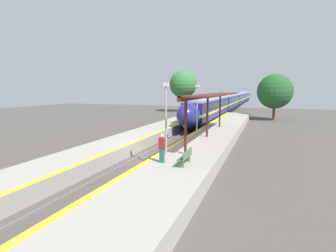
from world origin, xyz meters
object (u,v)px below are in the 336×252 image
(person_waiting, at_px, (162,148))
(lamppost_near, at_px, (166,114))
(platform_bench, at_px, (186,157))
(railway_signal, at_px, (195,107))
(train, at_px, (234,100))
(lamppost_mid, at_px, (197,106))

(person_waiting, relative_size, lamppost_near, 0.36)
(platform_bench, height_order, person_waiting, person_waiting)
(person_waiting, relative_size, railway_signal, 0.43)
(platform_bench, relative_size, lamppost_near, 0.36)
(train, height_order, lamppost_near, lamppost_near)
(lamppost_mid, bearing_deg, person_waiting, -87.41)
(platform_bench, height_order, railway_signal, railway_signal)
(platform_bench, distance_m, railway_signal, 26.82)
(railway_signal, height_order, lamppost_near, lamppost_near)
(train, bearing_deg, railway_signal, -93.50)
(train, bearing_deg, person_waiting, -87.43)
(platform_bench, bearing_deg, person_waiting, -176.88)
(train, xyz_separation_m, railway_signal, (-2.13, -34.87, 0.24))
(lamppost_near, distance_m, lamppost_mid, 8.35)
(railway_signal, distance_m, lamppost_mid, 16.51)
(railway_signal, bearing_deg, train, 86.50)
(platform_bench, xyz_separation_m, person_waiting, (-1.47, -0.08, 0.44))
(platform_bench, xyz_separation_m, lamppost_mid, (-1.93, 10.18, 2.32))
(train, relative_size, lamppost_near, 19.82)
(person_waiting, height_order, railway_signal, railway_signal)
(platform_bench, relative_size, person_waiting, 0.98)
(railway_signal, bearing_deg, platform_bench, -76.32)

